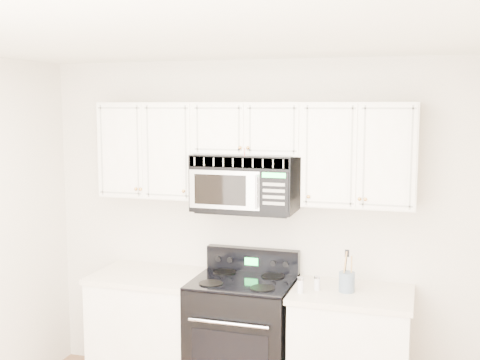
% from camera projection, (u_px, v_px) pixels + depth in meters
% --- Properties ---
extents(room, '(3.51, 3.51, 2.61)m').
position_uv_depth(room, '(167.00, 288.00, 3.13)').
color(room, brown).
rests_on(room, ground).
extents(base_cabinet_left, '(0.86, 0.65, 0.92)m').
position_uv_depth(base_cabinet_left, '(150.00, 333.00, 4.84)').
color(base_cabinet_left, silver).
rests_on(base_cabinet_left, ground).
extents(base_cabinet_right, '(0.86, 0.65, 0.92)m').
position_uv_depth(base_cabinet_right, '(350.00, 357.00, 4.37)').
color(base_cabinet_right, silver).
rests_on(base_cabinet_right, ground).
extents(range, '(0.75, 0.69, 1.12)m').
position_uv_depth(range, '(243.00, 337.00, 4.60)').
color(range, black).
rests_on(range, ground).
extents(upper_cabinets, '(2.44, 0.37, 0.75)m').
position_uv_depth(upper_cabinets, '(251.00, 147.00, 4.56)').
color(upper_cabinets, silver).
rests_on(upper_cabinets, ground).
extents(microwave, '(0.78, 0.44, 0.43)m').
position_uv_depth(microwave, '(245.00, 182.00, 4.57)').
color(microwave, black).
rests_on(microwave, ground).
extents(utensil_crock, '(0.11, 0.11, 0.31)m').
position_uv_depth(utensil_crock, '(347.00, 281.00, 4.30)').
color(utensil_crock, slate).
rests_on(utensil_crock, base_cabinet_right).
extents(shaker_salt, '(0.05, 0.05, 0.11)m').
position_uv_depth(shaker_salt, '(300.00, 285.00, 4.28)').
color(shaker_salt, silver).
rests_on(shaker_salt, base_cabinet_right).
extents(shaker_pepper, '(0.04, 0.04, 0.10)m').
position_uv_depth(shaker_pepper, '(317.00, 283.00, 4.34)').
color(shaker_pepper, silver).
rests_on(shaker_pepper, base_cabinet_right).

